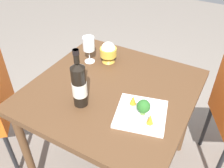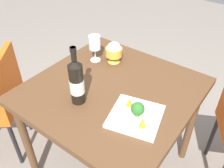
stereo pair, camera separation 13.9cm
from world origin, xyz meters
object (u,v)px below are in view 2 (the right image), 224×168
(wine_bottle, at_px, (77,82))
(rice_bowl, at_px, (114,52))
(broccoli_floret, at_px, (138,109))
(carrot_garnish_right, at_px, (143,122))
(chair_near_window, at_px, (1,96))
(carrot_garnish_left, at_px, (129,102))
(serving_plate, at_px, (136,116))
(wine_glass, at_px, (95,43))

(wine_bottle, bearing_deg, rice_bowl, 100.63)
(rice_bowl, xyz_separation_m, broccoli_floret, (0.41, -0.36, -0.01))
(wine_bottle, relative_size, carrot_garnish_right, 5.89)
(chair_near_window, distance_m, carrot_garnish_left, 0.97)
(serving_plate, distance_m, broccoli_floret, 0.06)
(broccoli_floret, bearing_deg, wine_glass, 150.13)
(broccoli_floret, height_order, carrot_garnish_right, broccoli_floret)
(wine_glass, distance_m, serving_plate, 0.59)
(broccoli_floret, bearing_deg, rice_bowl, 138.63)
(wine_glass, bearing_deg, serving_plate, -30.13)
(wine_glass, bearing_deg, broccoli_floret, -29.87)
(wine_glass, height_order, broccoli_floret, wine_glass)
(wine_bottle, xyz_separation_m, serving_plate, (0.31, 0.08, -0.12))
(rice_bowl, bearing_deg, wine_bottle, -79.37)
(rice_bowl, distance_m, broccoli_floret, 0.54)
(rice_bowl, bearing_deg, wine_glass, -150.13)
(rice_bowl, distance_m, carrot_garnish_right, 0.61)
(rice_bowl, bearing_deg, carrot_garnish_left, -43.60)
(chair_near_window, xyz_separation_m, carrot_garnish_left, (0.90, 0.23, 0.27))
(chair_near_window, bearing_deg, carrot_garnish_right, -121.64)
(serving_plate, height_order, carrot_garnish_left, carrot_garnish_left)
(rice_bowl, xyz_separation_m, carrot_garnish_left, (0.33, -0.31, -0.03))
(rice_bowl, height_order, serving_plate, rice_bowl)
(carrot_garnish_left, bearing_deg, serving_plate, -31.61)
(carrot_garnish_left, bearing_deg, broccoli_floret, -29.64)
(chair_near_window, height_order, wine_glass, wine_glass)
(rice_bowl, bearing_deg, chair_near_window, -136.41)
(carrot_garnish_left, relative_size, carrot_garnish_right, 0.94)
(serving_plate, xyz_separation_m, broccoli_floret, (0.01, -0.00, 0.06))
(chair_near_window, xyz_separation_m, broccoli_floret, (0.98, 0.19, 0.29))
(wine_bottle, height_order, rice_bowl, wine_bottle)
(broccoli_floret, bearing_deg, chair_near_window, -169.10)
(wine_glass, height_order, rice_bowl, wine_glass)
(broccoli_floret, xyz_separation_m, carrot_garnish_left, (-0.08, 0.04, -0.02))
(wine_bottle, bearing_deg, wine_glass, 117.08)
(chair_near_window, xyz_separation_m, rice_bowl, (0.57, 0.55, 0.30))
(wine_bottle, xyz_separation_m, rice_bowl, (-0.08, 0.43, -0.06))
(serving_plate, bearing_deg, rice_bowl, 138.11)
(rice_bowl, relative_size, carrot_garnish_right, 2.52)
(chair_near_window, distance_m, wine_glass, 0.76)
(chair_near_window, height_order, serving_plate, chair_near_window)
(wine_bottle, distance_m, serving_plate, 0.35)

